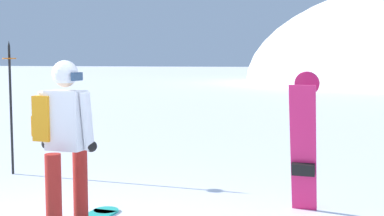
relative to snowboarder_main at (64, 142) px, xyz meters
name	(u,v)px	position (x,y,z in m)	size (l,w,h in m)	color
snowboarder_main	(64,142)	(0.00, 0.00, 0.00)	(0.64, 1.84, 1.71)	#23B7A3
spare_snowboard	(304,143)	(2.14, 1.44, -0.11)	(0.28, 0.50, 1.60)	#D11E5B
piste_marker_near	(11,99)	(-2.27, 2.04, 0.22)	(0.20, 0.20, 2.01)	black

